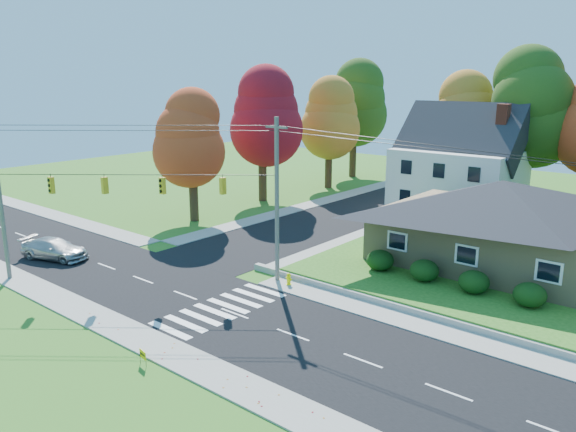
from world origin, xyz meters
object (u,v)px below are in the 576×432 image
(ranch_house, at_px, (499,221))
(white_car, at_px, (427,187))
(silver_sedan, at_px, (54,249))
(fire_hydrant, at_px, (289,280))

(ranch_house, height_order, white_car, ranch_house)
(ranch_house, bearing_deg, silver_sedan, -144.33)
(fire_hydrant, bearing_deg, white_car, 101.53)
(silver_sedan, bearing_deg, white_car, -33.24)
(ranch_house, height_order, fire_hydrant, ranch_house)
(ranch_house, relative_size, fire_hydrant, 18.35)
(white_car, bearing_deg, silver_sedan, -113.95)
(white_car, distance_m, fire_hydrant, 31.57)
(silver_sedan, distance_m, white_car, 38.47)
(ranch_house, xyz_separation_m, silver_sedan, (-24.15, -17.34, -2.54))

